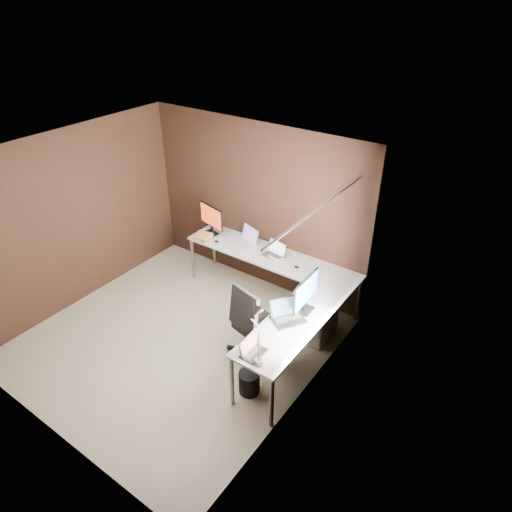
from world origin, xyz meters
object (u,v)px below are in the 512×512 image
Objects in this scene: book_stack at (203,236)px; office_chair at (256,337)px; desk_lamp at (257,328)px; laptop_white at (247,240)px; laptop_silver at (275,253)px; monitor_right at (306,292)px; monitor_left at (211,218)px; laptop_black_big at (287,315)px; wastebasket at (249,382)px; drawer_pedestal at (316,316)px; laptop_black_small at (251,350)px.

book_stack is 1.96m from office_chair.
book_stack is 0.42× the size of desk_lamp.
laptop_silver is (0.54, -0.07, -0.01)m from laptop_white.
monitor_left is at bearing 66.90° from monitor_right.
laptop_black_big is at bearing -14.22° from monitor_left.
monitor_left is at bearing 138.66° from wastebasket.
desk_lamp reaches higher than laptop_black_big.
monitor_right is 0.88× the size of desk_lamp.
drawer_pedestal is 2.20m from monitor_left.
laptop_white reaches higher than drawer_pedestal.
laptop_white is 0.66× the size of desk_lamp.
monitor_left is at bearing 157.27° from office_chair.
book_stack reaches higher than wastebasket.
wastebasket is (1.92, -1.69, -0.85)m from monitor_left.
monitor_right reaches higher than laptop_black_big.
office_chair reaches higher than drawer_pedestal.
laptop_silver is at bearing 117.97° from desk_lamp.
wastebasket is (1.92, -1.47, -0.63)m from book_stack.
office_chair is (1.65, -1.18, -0.67)m from monitor_left.
drawer_pedestal reaches higher than wastebasket.
monitor_left is 2.13m from office_chair.
desk_lamp is (0.06, -1.43, 0.83)m from drawer_pedestal.
monitor_right reaches higher than laptop_white.
laptop_black_small is 0.37m from desk_lamp.
office_chair is at bearing -117.27° from drawer_pedestal.
laptop_silver is at bearing 11.67° from laptop_white.
laptop_black_big is at bearing -42.64° from laptop_silver.
desk_lamp is (0.96, -1.81, 0.36)m from laptop_silver.
monitor_left reaches higher than wastebasket.
wastebasket is at bearing -57.22° from laptop_silver.
book_stack is at bearing -161.33° from laptop_silver.
desk_lamp reaches higher than laptop_silver.
book_stack is (-2.06, 0.16, 0.47)m from drawer_pedestal.
laptop_black_big reaches higher than drawer_pedestal.
laptop_white is 2.43m from desk_lamp.
monitor_left reaches higher than laptop_silver.
wastebasket is at bearing -27.42° from monitor_left.
laptop_white is 0.93× the size of laptop_black_big.
office_chair is (-0.38, 0.61, -0.45)m from laptop_black_small.
wastebasket is (-0.10, 0.10, -0.63)m from laptop_black_small.
laptop_black_small is 0.85m from office_chair.
laptop_white is 0.54m from laptop_silver.
monitor_left is 0.92× the size of monitor_right.
monitor_right reaches higher than wastebasket.
laptop_black_small reaches higher than book_stack.
monitor_right is 0.34m from laptop_black_big.
monitor_left is at bearing 47.96° from laptop_black_small.
wastebasket is at bearing -37.45° from book_stack.
book_stack is at bearing 99.33° from laptop_black_big.
laptop_silver is 1.98m from laptop_black_small.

